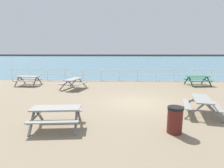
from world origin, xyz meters
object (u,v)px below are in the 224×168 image
object	(u,v)px
picnic_table_far_right	(28,78)
picnic_table_near_left	(73,81)
picnic_table_near_right	(56,112)
picnic_table_far_left	(201,102)
picnic_table_seaward	(198,78)
litter_bin	(175,120)

from	to	relation	value
picnic_table_far_right	picnic_table_near_left	bearing A→B (deg)	-12.46
picnic_table_near_left	picnic_table_near_right	world-z (taller)	same
picnic_table_near_right	picnic_table_far_left	size ratio (longest dim) A/B	0.90
picnic_table_far_right	picnic_table_seaward	world-z (taller)	same
picnic_table_near_right	picnic_table_far_left	world-z (taller)	same
picnic_table_far_right	litter_bin	world-z (taller)	litter_bin
picnic_table_near_right	picnic_table_far_left	bearing A→B (deg)	9.53
picnic_table_near_left	picnic_table_far_right	bearing A→B (deg)	87.38
picnic_table_near_left	litter_bin	bearing A→B (deg)	-128.99
picnic_table_near_left	picnic_table_seaward	xyz separation A→B (m)	(10.10, 1.74, 0.00)
picnic_table_far_left	litter_bin	xyz separation A→B (m)	(-1.77, -1.91, -0.10)
picnic_table_near_right	picnic_table_seaward	bearing A→B (deg)	39.68
picnic_table_far_right	litter_bin	distance (m)	12.97
picnic_table_near_right	picnic_table_seaward	xyz separation A→B (m)	(9.06, 8.86, 0.00)
picnic_table_far_right	litter_bin	bearing A→B (deg)	-37.38
litter_bin	picnic_table_near_right	bearing A→B (deg)	175.06
picnic_table_far_left	picnic_table_seaward	size ratio (longest dim) A/B	1.09
picnic_table_far_left	picnic_table_far_right	bearing A→B (deg)	73.47
picnic_table_near_left	litter_bin	size ratio (longest dim) A/B	2.25
picnic_table_near_right	picnic_table_far_left	xyz separation A→B (m)	(6.09, 1.54, 0.00)
picnic_table_near_left	picnic_table_far_right	distance (m)	4.34
picnic_table_near_left	picnic_table_far_left	world-z (taller)	same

